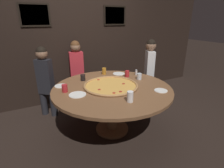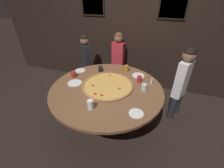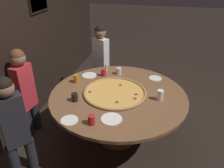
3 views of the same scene
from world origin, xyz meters
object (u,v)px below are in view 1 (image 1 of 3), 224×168
object	(u,v)px
dining_table	(112,94)
white_plate_beside_cup	(61,86)
drink_cup_far_right	(65,88)
diner_far_left	(45,78)
giant_pizza	(111,85)
white_plate_right_side	(119,74)
drink_cup_far_left	(130,97)
white_plate_left_side	(161,91)
white_plate_far_back	(78,95)
diner_far_right	(77,69)
diner_side_right	(149,68)
drink_cup_front_edge	(139,76)
drink_cup_by_shaker	(127,74)
drink_cup_beside_pizza	(83,78)
condiment_shaker	(136,72)
drink_cup_near_left	(104,71)

from	to	relation	value
dining_table	white_plate_beside_cup	distance (m)	0.78
drink_cup_far_right	diner_far_left	bearing A→B (deg)	101.08
giant_pizza	white_plate_right_side	xyz separation A→B (m)	(0.41, 0.49, -0.01)
drink_cup_far_left	dining_table	bearing A→B (deg)	87.23
white_plate_left_side	diner_far_left	world-z (taller)	diner_far_left
white_plate_beside_cup	white_plate_far_back	size ratio (longest dim) A/B	0.81
white_plate_far_back	white_plate_right_side	size ratio (longest dim) A/B	1.06
diner_far_right	diner_side_right	world-z (taller)	diner_side_right
white_plate_right_side	white_plate_beside_cup	bearing A→B (deg)	-172.43
drink_cup_front_edge	white_plate_beside_cup	size ratio (longest dim) A/B	0.54
drink_cup_far_left	white_plate_far_back	world-z (taller)	drink_cup_far_left
dining_table	drink_cup_front_edge	size ratio (longest dim) A/B	17.31
drink_cup_far_left	drink_cup_by_shaker	bearing A→B (deg)	60.39
drink_cup_beside_pizza	diner_side_right	xyz separation A→B (m)	(1.42, 0.08, -0.04)
giant_pizza	drink_cup_beside_pizza	bearing A→B (deg)	123.98
giant_pizza	diner_far_left	bearing A→B (deg)	132.07
drink_cup_front_edge	white_plate_beside_cup	world-z (taller)	drink_cup_front_edge
drink_cup_by_shaker	drink_cup_front_edge	xyz separation A→B (m)	(0.11, -0.21, -0.00)
drink_cup_by_shaker	white_plate_left_side	xyz separation A→B (m)	(0.09, -0.76, -0.05)
drink_cup_by_shaker	condiment_shaker	bearing A→B (deg)	2.95
white_plate_beside_cup	diner_far_left	xyz separation A→B (m)	(-0.16, 0.57, -0.03)
drink_cup_far_left	white_plate_beside_cup	distance (m)	1.12
drink_cup_near_left	drink_cup_far_left	world-z (taller)	drink_cup_far_left
drink_cup_beside_pizza	white_plate_far_back	distance (m)	0.58
drink_cup_near_left	diner_far_right	world-z (taller)	diner_far_right
drink_cup_by_shaker	diner_far_right	bearing A→B (deg)	123.88
white_plate_left_side	condiment_shaker	xyz separation A→B (m)	(0.11, 0.77, 0.05)
giant_pizza	white_plate_left_side	distance (m)	0.73
drink_cup_far_right	drink_cup_front_edge	distance (m)	1.23
giant_pizza	drink_cup_far_right	size ratio (longest dim) A/B	7.69
drink_cup_far_right	drink_cup_far_left	distance (m)	0.92
white_plate_right_side	diner_side_right	bearing A→B (deg)	2.18
dining_table	diner_side_right	world-z (taller)	diner_side_right
giant_pizza	diner_side_right	world-z (taller)	diner_side_right
condiment_shaker	diner_far_right	bearing A→B (deg)	131.84
drink_cup_near_left	drink_cup_beside_pizza	world-z (taller)	drink_cup_near_left
drink_cup_front_edge	white_plate_right_side	bearing A→B (deg)	110.21
drink_cup_by_shaker	white_plate_far_back	size ratio (longest dim) A/B	0.47
drink_cup_beside_pizza	drink_cup_front_edge	distance (m)	0.93
diner_far_right	white_plate_left_side	bearing A→B (deg)	120.55
drink_cup_by_shaker	drink_cup_far_right	distance (m)	1.13
dining_table	drink_cup_far_left	size ratio (longest dim) A/B	13.07
drink_cup_by_shaker	diner_far_left	distance (m)	1.43
drink_cup_near_left	condiment_shaker	xyz separation A→B (m)	(0.49, -0.30, -0.01)
giant_pizza	white_plate_far_back	xyz separation A→B (m)	(-0.54, -0.09, -0.01)
dining_table	drink_cup_front_edge	bearing A→B (deg)	11.44
drink_cup_far_left	diner_side_right	distance (m)	1.59
diner_side_right	diner_far_left	world-z (taller)	diner_side_right
white_plate_left_side	drink_cup_front_edge	bearing A→B (deg)	88.12
drink_cup_far_right	white_plate_far_back	size ratio (longest dim) A/B	0.46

